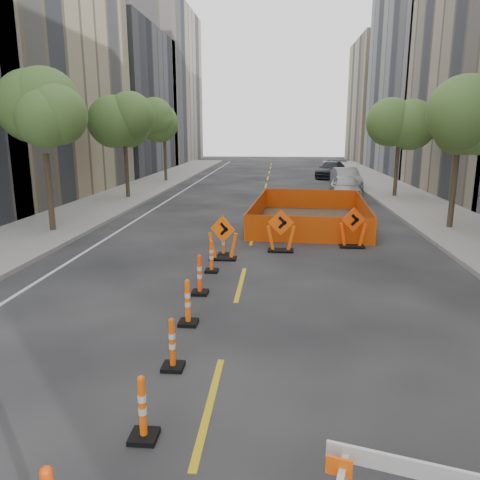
# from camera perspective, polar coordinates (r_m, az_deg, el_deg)

# --- Properties ---
(ground_plane) EXTENTS (140.00, 140.00, 0.00)m
(ground_plane) POSITION_cam_1_polar(r_m,az_deg,el_deg) (9.52, -1.94, -13.04)
(ground_plane) COLOR black
(sidewalk_left) EXTENTS (4.00, 90.00, 0.15)m
(sidewalk_left) POSITION_cam_1_polar(r_m,az_deg,el_deg) (23.17, -20.97, 2.05)
(sidewalk_left) COLOR gray
(sidewalk_left) RESTS_ON ground
(sidewalk_right) EXTENTS (4.00, 90.00, 0.15)m
(sidewalk_right) POSITION_cam_1_polar(r_m,az_deg,el_deg) (22.36, 25.59, 1.25)
(sidewalk_right) COLOR gray
(sidewalk_right) RESTS_ON ground
(bld_left_d) EXTENTS (12.00, 16.00, 14.00)m
(bld_left_d) POSITION_cam_1_polar(r_m,az_deg,el_deg) (51.04, -16.56, 15.83)
(bld_left_d) COLOR #4C4C51
(bld_left_d) RESTS_ON ground
(bld_left_e) EXTENTS (12.00, 20.00, 20.00)m
(bld_left_e) POSITION_cam_1_polar(r_m,az_deg,el_deg) (66.81, -11.46, 17.94)
(bld_left_e) COLOR gray
(bld_left_e) RESTS_ON ground
(bld_right_d) EXTENTS (12.00, 18.00, 20.00)m
(bld_right_d) POSITION_cam_1_polar(r_m,az_deg,el_deg) (51.55, 24.12, 18.57)
(bld_right_d) COLOR gray
(bld_right_d) RESTS_ON ground
(bld_right_e) EXTENTS (12.00, 14.00, 16.00)m
(bld_right_e) POSITION_cam_1_polar(r_m,az_deg,el_deg) (69.05, 18.87, 15.68)
(bld_right_e) COLOR tan
(bld_right_e) RESTS_ON ground
(tree_l_b) EXTENTS (2.80, 2.80, 5.95)m
(tree_l_b) POSITION_cam_1_polar(r_m,az_deg,el_deg) (20.74, -22.88, 13.09)
(tree_l_b) COLOR #382B1E
(tree_l_b) RESTS_ON ground
(tree_l_c) EXTENTS (2.80, 2.80, 5.95)m
(tree_l_c) POSITION_cam_1_polar(r_m,az_deg,el_deg) (29.99, -13.93, 13.45)
(tree_l_c) COLOR #382B1E
(tree_l_c) RESTS_ON ground
(tree_l_d) EXTENTS (2.80, 2.80, 5.95)m
(tree_l_d) POSITION_cam_1_polar(r_m,az_deg,el_deg) (39.61, -9.25, 13.51)
(tree_l_d) COLOR #382B1E
(tree_l_d) RESTS_ON ground
(tree_r_b) EXTENTS (2.80, 2.80, 5.95)m
(tree_r_b) POSITION_cam_1_polar(r_m,az_deg,el_deg) (21.76, 25.26, 12.83)
(tree_r_b) COLOR #382B1E
(tree_r_b) RESTS_ON ground
(tree_r_c) EXTENTS (2.80, 2.80, 5.95)m
(tree_r_c) POSITION_cam_1_polar(r_m,az_deg,el_deg) (31.35, 18.89, 13.11)
(tree_r_c) COLOR #382B1E
(tree_r_c) RESTS_ON ground
(channelizer_1) EXTENTS (0.38, 0.38, 0.98)m
(channelizer_1) POSITION_cam_1_polar(r_m,az_deg,el_deg) (6.96, -11.81, -19.39)
(channelizer_1) COLOR #ED570A
(channelizer_1) RESTS_ON ground
(channelizer_2) EXTENTS (0.39, 0.39, 0.98)m
(channelizer_2) POSITION_cam_1_polar(r_m,az_deg,el_deg) (8.65, -8.27, -12.40)
(channelizer_2) COLOR #DF4D09
(channelizer_2) RESTS_ON ground
(channelizer_3) EXTENTS (0.42, 0.42, 1.05)m
(channelizer_3) POSITION_cam_1_polar(r_m,az_deg,el_deg) (10.43, -6.40, -7.53)
(channelizer_3) COLOR #FF5A0A
(channelizer_3) RESTS_ON ground
(channelizer_4) EXTENTS (0.42, 0.42, 1.08)m
(channelizer_4) POSITION_cam_1_polar(r_m,az_deg,el_deg) (12.29, -4.95, -4.21)
(channelizer_4) COLOR #F7430A
(channelizer_4) RESTS_ON ground
(channelizer_5) EXTENTS (0.39, 0.39, 1.00)m
(channelizer_5) POSITION_cam_1_polar(r_m,az_deg,el_deg) (14.17, -3.50, -1.97)
(channelizer_5) COLOR #FF510A
(channelizer_5) RESTS_ON ground
(channelizer_6) EXTENTS (0.36, 0.36, 0.92)m
(channelizer_6) POSITION_cam_1_polar(r_m,az_deg,el_deg) (16.07, -2.05, -0.28)
(channelizer_6) COLOR #FF570A
(channelizer_6) RESTS_ON ground
(chevron_sign_left) EXTENTS (1.15, 0.92, 1.50)m
(chevron_sign_left) POSITION_cam_1_polar(r_m,az_deg,el_deg) (15.48, -2.10, 0.29)
(chevron_sign_left) COLOR #FD5D0A
(chevron_sign_left) RESTS_ON ground
(chevron_sign_center) EXTENTS (1.04, 0.65, 1.52)m
(chevron_sign_center) POSITION_cam_1_polar(r_m,az_deg,el_deg) (16.56, 5.01, 1.14)
(chevron_sign_center) COLOR #F3530A
(chevron_sign_center) RESTS_ON ground
(chevron_sign_right) EXTENTS (1.12, 0.83, 1.50)m
(chevron_sign_right) POSITION_cam_1_polar(r_m,az_deg,el_deg) (17.57, 13.60, 1.48)
(chevron_sign_right) COLOR #FF470A
(chevron_sign_right) RESTS_ON ground
(safety_fence) EXTENTS (5.50, 8.71, 1.05)m
(safety_fence) POSITION_cam_1_polar(r_m,az_deg,el_deg) (22.06, 8.50, 3.45)
(safety_fence) COLOR #DA4C0B
(safety_fence) RESTS_ON ground
(parked_car_near) EXTENTS (1.87, 4.36, 1.47)m
(parked_car_near) POSITION_cam_1_polar(r_m,az_deg,el_deg) (30.54, 12.77, 6.36)
(parked_car_near) COLOR #AEAEB0
(parked_car_near) RESTS_ON ground
(parked_car_mid) EXTENTS (1.88, 4.69, 1.51)m
(parked_car_mid) POSITION_cam_1_polar(r_m,az_deg,el_deg) (35.61, 12.78, 7.33)
(parked_car_mid) COLOR gray
(parked_car_mid) RESTS_ON ground
(parked_car_far) EXTENTS (3.54, 5.48, 1.48)m
(parked_car_far) POSITION_cam_1_polar(r_m,az_deg,el_deg) (43.52, 11.06, 8.40)
(parked_car_far) COLOR black
(parked_car_far) RESTS_ON ground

